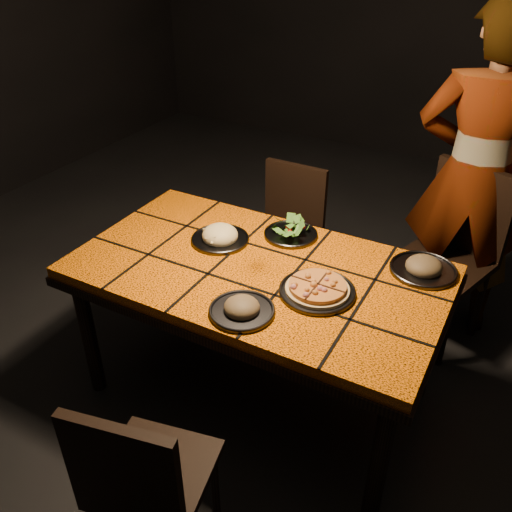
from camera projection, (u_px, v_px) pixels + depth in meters
The scene contains 11 objects.
room_shell at pixel (258, 94), 1.95m from camera, with size 6.04×7.04×3.08m.
dining_table at pixel (258, 282), 2.40m from camera, with size 1.62×0.92×0.75m.
chair_near at pixel (143, 479), 1.78m from camera, with size 0.45×0.45×0.84m.
chair_far_left at pixel (287, 227), 3.19m from camera, with size 0.39×0.39×0.85m.
chair_far_right at pixel (453, 245), 2.88m from camera, with size 0.55×0.55×0.97m.
diner at pixel (475, 177), 2.79m from camera, with size 0.66×0.43×1.80m, color brown.
plate_pizza at pixel (317, 289), 2.18m from camera, with size 0.31×0.31×0.04m.
plate_pasta at pixel (220, 237), 2.53m from camera, with size 0.27×0.27×0.09m.
plate_salad at pixel (291, 231), 2.57m from camera, with size 0.26×0.26×0.07m.
plate_mushroom_a at pixel (242, 308), 2.07m from camera, with size 0.26×0.26×0.08m.
plate_mushroom_b at pixel (424, 267), 2.31m from camera, with size 0.29×0.29×0.09m.
Camera 1 is at (0.94, -1.72, 2.05)m, focal length 38.00 mm.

